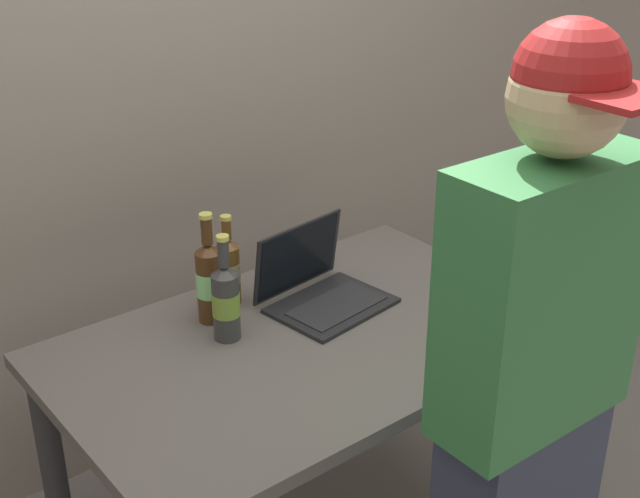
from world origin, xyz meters
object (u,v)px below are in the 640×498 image
(beer_bottle_amber, at_px, (228,270))
(beer_bottle_green, at_px, (210,280))
(beer_bottle_dark, at_px, (226,300))
(person_figure, at_px, (527,412))
(laptop, at_px, (320,287))

(beer_bottle_amber, bearing_deg, beer_bottle_green, -151.09)
(beer_bottle_dark, height_order, person_figure, person_figure)
(laptop, height_order, beer_bottle_green, beer_bottle_green)
(person_figure, bearing_deg, beer_bottle_green, 101.67)
(beer_bottle_dark, distance_m, beer_bottle_green, 0.11)
(beer_bottle_dark, xyz_separation_m, person_figure, (0.21, -0.83, 0.02))
(laptop, bearing_deg, person_figure, -97.27)
(beer_bottle_dark, bearing_deg, laptop, 0.18)
(beer_bottle_dark, distance_m, beer_bottle_amber, 0.20)
(laptop, bearing_deg, beer_bottle_dark, -179.82)
(beer_bottle_green, xyz_separation_m, beer_bottle_amber, (0.09, 0.05, -0.02))
(beer_bottle_amber, bearing_deg, person_figure, -84.23)
(laptop, relative_size, person_figure, 0.21)
(laptop, height_order, beer_bottle_dark, beer_bottle_dark)
(beer_bottle_green, distance_m, person_figure, 0.96)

